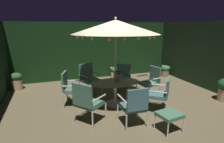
{
  "coord_description": "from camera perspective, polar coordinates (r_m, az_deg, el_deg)",
  "views": [
    {
      "loc": [
        -2.04,
        -4.93,
        2.34
      ],
      "look_at": [
        -0.2,
        0.29,
        0.96
      ],
      "focal_mm": 29.36,
      "sensor_mm": 36.0,
      "label": 1
    }
  ],
  "objects": [
    {
      "name": "potted_plant_front_corner",
      "position": [
        8.48,
        0.81,
        -0.11
      ],
      "size": [
        0.38,
        0.37,
        0.51
      ],
      "color": "tan",
      "rests_on": "ground_plane"
    },
    {
      "name": "patio_chair_west",
      "position": [
        6.26,
        12.02,
        -2.59
      ],
      "size": [
        0.67,
        0.64,
        1.03
      ],
      "color": "silver",
      "rests_on": "ground_plane"
    },
    {
      "name": "patio_umbrella",
      "position": [
        5.25,
        1.11,
        13.65
      ],
      "size": [
        2.49,
        2.49,
        2.59
      ],
      "color": "silver",
      "rests_on": "ground_plane"
    },
    {
      "name": "patio_chair_east",
      "position": [
        5.64,
        -12.85,
        -4.56
      ],
      "size": [
        0.75,
        0.75,
        1.02
      ],
      "color": "silver",
      "rests_on": "ground_plane"
    },
    {
      "name": "centerpiece_planter",
      "position": [
        5.53,
        1.86,
        -0.96
      ],
      "size": [
        0.26,
        0.26,
        0.37
      ],
      "color": "beige",
      "rests_on": "patio_dining_table"
    },
    {
      "name": "patio_dining_table",
      "position": [
        5.56,
        1.02,
        -4.98
      ],
      "size": [
        1.53,
        0.99,
        0.71
      ],
      "color": "beige",
      "rests_on": "ground_plane"
    },
    {
      "name": "patio_chair_southwest",
      "position": [
        5.31,
        15.0,
        -6.21
      ],
      "size": [
        0.87,
        0.88,
        0.96
      ],
      "color": "silver",
      "rests_on": "ground_plane"
    },
    {
      "name": "ottoman_footrest",
      "position": [
        4.46,
        17.44,
        -12.86
      ],
      "size": [
        0.57,
        0.53,
        0.43
      ],
      "color": "silver",
      "rests_on": "ground_plane"
    },
    {
      "name": "patio_chair_north",
      "position": [
        6.8,
        3.41,
        -1.15
      ],
      "size": [
        0.81,
        0.82,
        0.95
      ],
      "color": "silver",
      "rests_on": "ground_plane"
    },
    {
      "name": "patio_chair_south",
      "position": [
        4.39,
        6.97,
        -10.17
      ],
      "size": [
        0.58,
        0.62,
        0.99
      ],
      "color": "silver",
      "rests_on": "ground_plane"
    },
    {
      "name": "hedge_backdrop_right",
      "position": [
        7.64,
        29.58,
        4.02
      ],
      "size": [
        0.3,
        6.8,
        2.52
      ],
      "primitive_type": "cube",
      "color": "black",
      "rests_on": "ground_plane"
    },
    {
      "name": "patio_chair_southeast",
      "position": [
        4.51,
        -7.93,
        -8.97
      ],
      "size": [
        0.83,
        0.84,
        1.05
      ],
      "color": "silver",
      "rests_on": "ground_plane"
    },
    {
      "name": "ground_plane",
      "position": [
        5.83,
        2.8,
        -9.82
      ],
      "size": [
        7.68,
        6.8,
        0.02
      ],
      "primitive_type": "cube",
      "color": "brown"
    },
    {
      "name": "patio_chair_northeast",
      "position": [
        6.52,
        -7.31,
        -1.55
      ],
      "size": [
        0.79,
        0.76,
        1.06
      ],
      "color": "silver",
      "rests_on": "ground_plane"
    },
    {
      "name": "hedge_backdrop_rear",
      "position": [
        8.5,
        -5.46,
        6.61
      ],
      "size": [
        7.68,
        0.3,
        2.52
      ],
      "primitive_type": "cube",
      "color": "black",
      "rests_on": "ground_plane"
    },
    {
      "name": "potted_plant_right_near",
      "position": [
        9.09,
        16.25,
        0.33
      ],
      "size": [
        0.42,
        0.4,
        0.53
      ],
      "color": "#8A704E",
      "rests_on": "ground_plane"
    },
    {
      "name": "potted_plant_back_center",
      "position": [
        7.74,
        -27.61,
        -2.51
      ],
      "size": [
        0.42,
        0.42,
        0.66
      ],
      "color": "tan",
      "rests_on": "ground_plane"
    }
  ]
}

